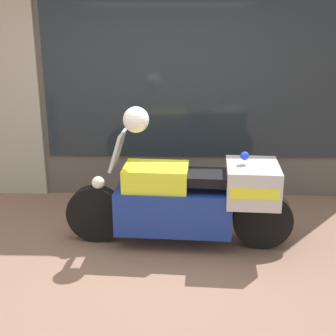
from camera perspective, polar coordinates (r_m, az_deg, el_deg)
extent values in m
plane|color=#7A5B4C|center=(4.81, -1.38, -10.96)|extent=(60.00, 60.00, 0.00)
cube|color=#56514C|center=(6.24, -0.49, 11.76)|extent=(5.30, 0.40, 3.29)
cube|color=#A39E93|center=(6.69, -19.38, 11.20)|extent=(1.04, 0.55, 3.29)
cube|color=#1E262D|center=(6.02, 4.16, 11.96)|extent=(4.03, 0.02, 2.29)
cube|color=slate|center=(6.54, 3.45, -0.29)|extent=(3.81, 0.30, 0.55)
cube|color=silver|center=(6.45, 3.57, 8.02)|extent=(3.81, 0.02, 1.36)
cube|color=beige|center=(6.23, 3.74, 13.91)|extent=(3.81, 0.30, 0.02)
cube|color=maroon|center=(6.32, -8.71, 14.18)|extent=(0.18, 0.04, 0.06)
cube|color=#195623|center=(6.23, -0.45, 14.32)|extent=(0.18, 0.04, 0.06)
cube|color=#C68E19|center=(6.25, 7.91, 14.17)|extent=(0.18, 0.04, 0.06)
cube|color=navy|center=(6.41, 16.01, 13.75)|extent=(0.18, 0.04, 0.06)
cube|color=orange|center=(6.43, -6.92, 3.09)|extent=(0.19, 0.02, 0.27)
cube|color=#2D8E42|center=(6.36, 3.54, 3.03)|extent=(0.19, 0.04, 0.27)
cube|color=#2866B7|center=(6.51, 13.87, 2.86)|extent=(0.19, 0.01, 0.27)
cylinder|color=black|center=(5.10, -8.79, -5.51)|extent=(0.63, 0.18, 0.62)
cylinder|color=black|center=(5.00, 11.45, -6.20)|extent=(0.63, 0.18, 0.62)
cube|color=navy|center=(4.94, 0.72, -4.96)|extent=(1.23, 0.59, 0.46)
cube|color=yellow|center=(4.84, -1.47, -1.24)|extent=(0.68, 0.51, 0.27)
cube|color=black|center=(4.80, 3.99, -1.13)|extent=(0.72, 0.43, 0.10)
cube|color=#B7B7BC|center=(4.83, 10.21, -1.75)|extent=(0.56, 0.69, 0.38)
cube|color=yellow|center=(4.83, 10.21, -1.75)|extent=(0.51, 0.69, 0.11)
cube|color=#B2BCC6|center=(4.81, -6.16, 2.16)|extent=(0.17, 0.37, 0.38)
sphere|color=white|center=(4.96, -8.50, -1.80)|extent=(0.14, 0.14, 0.14)
sphere|color=blue|center=(4.74, 9.34, 1.46)|extent=(0.09, 0.09, 0.09)
sphere|color=white|center=(4.70, -3.92, 5.90)|extent=(0.26, 0.26, 0.26)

